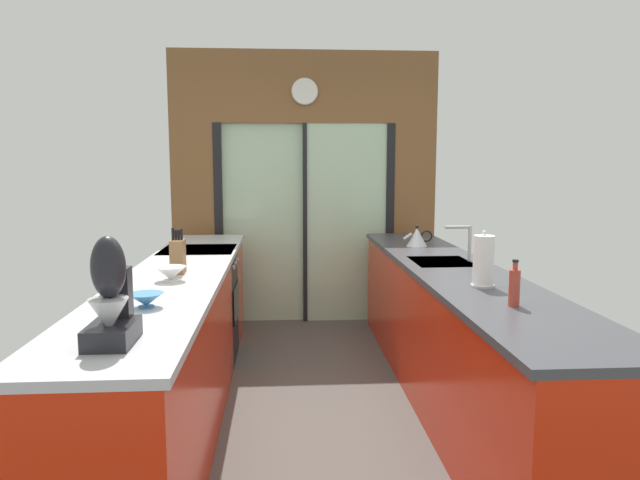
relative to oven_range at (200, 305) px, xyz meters
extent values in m
cube|color=#4C4742|center=(0.91, -0.65, -0.47)|extent=(5.04, 7.60, 0.02)
cube|color=brown|center=(0.91, 1.15, 1.89)|extent=(2.64, 0.08, 0.70)
cube|color=#B2D1AD|center=(0.49, 1.17, 0.54)|extent=(0.80, 0.02, 2.00)
cube|color=#B2D1AD|center=(1.33, 1.13, 0.54)|extent=(0.80, 0.02, 2.00)
cube|color=black|center=(0.05, 1.15, 0.54)|extent=(0.08, 0.10, 2.00)
cube|color=black|center=(1.77, 1.15, 0.54)|extent=(0.08, 0.10, 2.00)
cube|color=black|center=(0.91, 1.15, 0.54)|extent=(0.04, 0.10, 2.00)
cube|color=brown|center=(-0.20, 1.15, 0.54)|extent=(0.42, 0.08, 2.00)
cube|color=brown|center=(2.02, 1.15, 0.54)|extent=(0.42, 0.08, 2.00)
cylinder|color=white|center=(0.91, 1.09, 1.84)|extent=(0.24, 0.03, 0.24)
torus|color=beige|center=(0.91, 1.09, 1.84)|extent=(0.26, 0.02, 0.26)
cube|color=red|center=(0.00, -1.57, -0.02)|extent=(0.58, 2.55, 0.88)
cube|color=red|center=(0.00, 0.63, -0.02)|extent=(0.58, 0.65, 0.88)
cube|color=#BCBCC1|center=(0.00, -0.95, 0.44)|extent=(0.62, 3.80, 0.04)
cube|color=red|center=(1.82, -0.95, -0.02)|extent=(0.58, 3.80, 0.88)
cube|color=#3D3D42|center=(1.82, -0.95, 0.44)|extent=(0.62, 3.80, 0.04)
cube|color=#B7BABC|center=(1.80, -0.70, 0.44)|extent=(0.40, 0.48, 0.05)
cylinder|color=#B7BABC|center=(2.00, -0.70, 0.59)|extent=(0.02, 0.02, 0.25)
cylinder|color=#B7BABC|center=(1.91, -0.70, 0.71)|extent=(0.18, 0.02, 0.02)
cube|color=black|center=(0.00, 0.00, -0.02)|extent=(0.58, 0.60, 0.88)
cube|color=black|center=(0.29, 0.00, 0.02)|extent=(0.01, 0.48, 0.28)
cube|color=black|center=(0.00, 0.00, 0.45)|extent=(0.58, 0.60, 0.03)
cylinder|color=#B7BABC|center=(0.30, -0.18, 0.34)|extent=(0.02, 0.04, 0.04)
cylinder|color=#B7BABC|center=(0.30, 0.00, 0.34)|extent=(0.02, 0.04, 0.04)
cylinder|color=#B7BABC|center=(0.30, 0.18, 0.34)|extent=(0.02, 0.04, 0.04)
cylinder|color=teal|center=(0.02, -1.90, 0.47)|extent=(0.08, 0.08, 0.01)
cone|color=teal|center=(0.02, -1.90, 0.50)|extent=(0.17, 0.17, 0.06)
cylinder|color=silver|center=(0.02, -1.27, 0.47)|extent=(0.08, 0.08, 0.01)
cone|color=silver|center=(0.02, -1.27, 0.51)|extent=(0.18, 0.18, 0.08)
cube|color=brown|center=(0.02, -1.02, 0.57)|extent=(0.08, 0.14, 0.21)
cylinder|color=black|center=(-0.01, -1.02, 0.71)|extent=(0.02, 0.02, 0.09)
cylinder|color=black|center=(0.01, -1.02, 0.70)|extent=(0.02, 0.02, 0.08)
cylinder|color=black|center=(0.03, -1.02, 0.70)|extent=(0.02, 0.02, 0.07)
cylinder|color=black|center=(0.05, -1.02, 0.71)|extent=(0.02, 0.02, 0.08)
cube|color=black|center=(0.02, -2.46, 0.50)|extent=(0.17, 0.26, 0.08)
cube|color=black|center=(0.02, -2.36, 0.64)|extent=(0.10, 0.08, 0.20)
ellipsoid|color=black|center=(0.02, -2.47, 0.76)|extent=(0.13, 0.12, 0.24)
cone|color=#B7BABC|center=(0.02, -2.49, 0.58)|extent=(0.15, 0.15, 0.13)
cone|color=#B7BABC|center=(1.80, 0.05, 0.54)|extent=(0.17, 0.17, 0.15)
sphere|color=black|center=(1.80, 0.05, 0.63)|extent=(0.03, 0.03, 0.03)
cylinder|color=#B7BABC|center=(1.72, 0.05, 0.55)|extent=(0.08, 0.02, 0.07)
torus|color=black|center=(1.88, 0.05, 0.55)|extent=(0.10, 0.01, 0.10)
cylinder|color=#B23D2D|center=(1.80, -1.99, 0.55)|extent=(0.05, 0.05, 0.18)
cylinder|color=#B23D2D|center=(1.80, -1.99, 0.66)|extent=(0.02, 0.02, 0.04)
cylinder|color=black|center=(1.80, -1.99, 0.69)|extent=(0.03, 0.03, 0.01)
cylinder|color=#B7BABC|center=(1.80, -1.55, 0.47)|extent=(0.13, 0.13, 0.01)
cylinder|color=white|center=(1.80, -1.55, 0.62)|extent=(0.11, 0.11, 0.28)
sphere|color=#B7BABC|center=(1.80, -1.55, 0.77)|extent=(0.03, 0.03, 0.03)
camera|label=1|loc=(0.67, -4.67, 1.16)|focal=32.54mm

